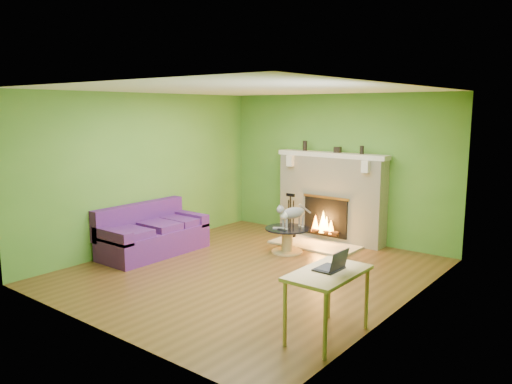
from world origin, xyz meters
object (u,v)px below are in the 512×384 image
sofa (152,235)px  coffee_table (287,238)px  desk (328,279)px  cat (293,216)px

sofa → coffee_table: bearing=39.1°
desk → cat: (-2.01, 2.34, -0.00)m
coffee_table → cat: size_ratio=1.11×
coffee_table → desk: desk is taller
coffee_table → cat: bearing=32.0°
desk → cat: 3.09m
sofa → coffee_table: 2.22m
desk → coffee_table: bearing=132.4°
sofa → desk: 3.93m
desk → sofa: bearing=166.8°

